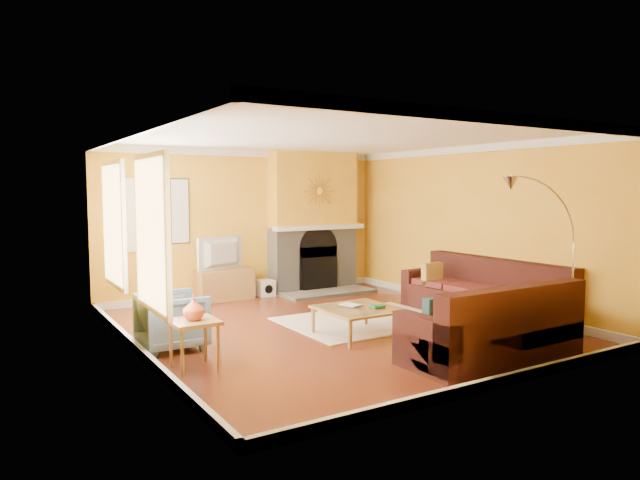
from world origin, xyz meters
TOP-DOWN VIEW (x-y plane):
  - floor at (0.00, 0.00)m, footprint 5.50×6.00m
  - ceiling at (0.00, 0.00)m, footprint 5.50×6.00m
  - wall_back at (0.00, 3.01)m, footprint 5.50×0.02m
  - wall_front at (0.00, -3.01)m, footprint 5.50×0.02m
  - wall_left at (-2.76, 0.00)m, footprint 0.02×6.00m
  - wall_right at (2.76, 0.00)m, footprint 0.02×6.00m
  - baseboard at (0.00, 0.00)m, footprint 5.50×6.00m
  - crown_molding at (0.00, 0.00)m, footprint 5.50×6.00m
  - window_left_near at (-2.72, 1.30)m, footprint 0.06×1.22m
  - window_left_far at (-2.72, -0.60)m, footprint 0.06×1.22m
  - window_back at (-1.90, 2.96)m, footprint 0.82×0.06m
  - wall_art at (-1.25, 2.97)m, footprint 0.34×0.04m
  - fireplace at (1.35, 2.80)m, footprint 1.80×0.40m
  - mantel at (1.35, 2.56)m, footprint 1.92×0.22m
  - hearth at (1.35, 2.25)m, footprint 1.80×0.70m
  - sunburst at (1.35, 2.57)m, footprint 0.70×0.04m
  - rug at (0.64, 0.07)m, footprint 2.40×1.80m
  - sectional_sofa at (1.20, -0.99)m, footprint 3.11×3.42m
  - coffee_table at (0.04, -0.60)m, footprint 1.00×1.00m
  - media_console at (-0.53, 2.75)m, footprint 1.00×0.45m
  - tv at (-0.53, 2.75)m, footprint 1.01×0.48m
  - subwoofer at (0.25, 2.70)m, footprint 0.30×0.30m
  - armchair at (-2.29, 0.11)m, footprint 0.78×0.76m
  - side_table at (-2.33, -0.82)m, footprint 0.50×0.50m
  - vase at (-2.33, -0.82)m, footprint 0.24×0.24m
  - book at (-0.11, -0.50)m, footprint 0.26×0.31m
  - arc_lamp at (1.77, -2.18)m, footprint 1.35×0.36m

SIDE VIEW (x-z plane):
  - floor at x=0.00m, z-range -0.02..0.00m
  - rug at x=0.64m, z-range 0.00..0.02m
  - hearth at x=1.35m, z-range 0.00..0.06m
  - baseboard at x=0.00m, z-range 0.00..0.12m
  - subwoofer at x=0.25m, z-range 0.00..0.30m
  - coffee_table at x=0.04m, z-range 0.00..0.40m
  - media_console at x=-0.53m, z-range 0.00..0.55m
  - side_table at x=-2.33m, z-range 0.00..0.55m
  - armchair at x=-2.29m, z-range 0.00..0.71m
  - book at x=-0.11m, z-range 0.40..0.42m
  - sectional_sofa at x=1.20m, z-range 0.00..0.90m
  - vase at x=-2.33m, z-range 0.55..0.80m
  - tv at x=-0.53m, z-range 0.55..1.14m
  - arc_lamp at x=1.77m, z-range 0.00..2.12m
  - mantel at x=1.35m, z-range 1.21..1.29m
  - wall_back at x=0.00m, z-range 0.00..2.70m
  - wall_front at x=0.00m, z-range 0.00..2.70m
  - wall_left at x=-2.76m, z-range 0.00..2.70m
  - wall_right at x=2.76m, z-range 0.00..2.70m
  - fireplace at x=1.35m, z-range 0.00..2.70m
  - window_left_near at x=-2.72m, z-range 0.64..2.36m
  - window_left_far at x=-2.72m, z-range 0.64..2.36m
  - window_back at x=-1.90m, z-range 0.94..2.16m
  - wall_art at x=-1.25m, z-range 1.03..2.17m
  - sunburst at x=1.35m, z-range 1.60..2.30m
  - crown_molding at x=0.00m, z-range 2.58..2.70m
  - ceiling at x=0.00m, z-range 2.70..2.72m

